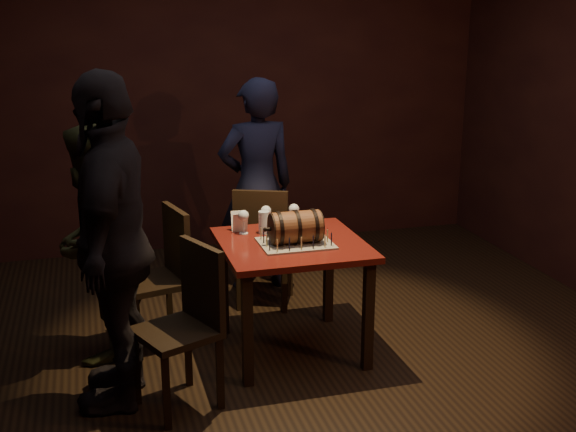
{
  "coord_description": "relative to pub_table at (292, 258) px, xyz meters",
  "views": [
    {
      "loc": [
        -1.18,
        -4.04,
        2.16
      ],
      "look_at": [
        -0.03,
        0.05,
        0.95
      ],
      "focal_mm": 45.0,
      "sensor_mm": 36.0,
      "label": 1
    }
  ],
  "objects": [
    {
      "name": "person_back",
      "position": [
        0.05,
        1.17,
        0.2
      ],
      "size": [
        0.65,
        0.46,
        1.68
      ],
      "primitive_type": "imported",
      "rotation": [
        0.0,
        0.0,
        3.23
      ],
      "color": "black",
      "rests_on": "ground"
    },
    {
      "name": "menu_card",
      "position": [
        -0.27,
        0.31,
        0.17
      ],
      "size": [
        0.1,
        0.05,
        0.13
      ],
      "primitive_type": null,
      "color": "white",
      "rests_on": "pub_table"
    },
    {
      "name": "cake_board",
      "position": [
        0.01,
        -0.06,
        0.12
      ],
      "size": [
        0.45,
        0.35,
        0.01
      ],
      "primitive_type": "cube",
      "color": "gray",
      "rests_on": "pub_table"
    },
    {
      "name": "barrel_cake",
      "position": [
        0.01,
        -0.06,
        0.22
      ],
      "size": [
        0.37,
        0.22,
        0.22
      ],
      "color": "brown",
      "rests_on": "cake_board"
    },
    {
      "name": "person_left_front",
      "position": [
        -1.11,
        -0.32,
        0.3
      ],
      "size": [
        0.7,
        1.18,
        1.88
      ],
      "primitive_type": "imported",
      "rotation": [
        0.0,
        0.0,
        -1.8
      ],
      "color": "black",
      "rests_on": "ground"
    },
    {
      "name": "pint_of_ale",
      "position": [
        -0.13,
        0.22,
        0.18
      ],
      "size": [
        0.07,
        0.07,
        0.15
      ],
      "color": "silver",
      "rests_on": "pub_table"
    },
    {
      "name": "pub_table",
      "position": [
        0.0,
        0.0,
        0.0
      ],
      "size": [
        0.9,
        0.9,
        0.75
      ],
      "color": "#4E100D",
      "rests_on": "ground"
    },
    {
      "name": "chair_left_front",
      "position": [
        -0.74,
        -0.47,
        -0.12
      ],
      "size": [
        0.53,
        0.53,
        0.93
      ],
      "color": "black",
      "rests_on": "ground"
    },
    {
      "name": "wine_glass_left",
      "position": [
        -0.26,
        0.25,
        0.23
      ],
      "size": [
        0.07,
        0.07,
        0.16
      ],
      "color": "silver",
      "rests_on": "pub_table"
    },
    {
      "name": "wine_glass_right",
      "position": [
        0.1,
        0.31,
        0.23
      ],
      "size": [
        0.07,
        0.07,
        0.16
      ],
      "color": "silver",
      "rests_on": "pub_table"
    },
    {
      "name": "chair_left_rear",
      "position": [
        -0.78,
        0.33,
        -0.12
      ],
      "size": [
        0.48,
        0.48,
        0.93
      ],
      "color": "black",
      "rests_on": "ground"
    },
    {
      "name": "wine_glass_mid",
      "position": [
        -0.09,
        0.32,
        0.23
      ],
      "size": [
        0.07,
        0.07,
        0.16
      ],
      "color": "silver",
      "rests_on": "pub_table"
    },
    {
      "name": "room_shell",
      "position": [
        -0.02,
        -0.15,
        0.76
      ],
      "size": [
        5.04,
        5.04,
        2.8
      ],
      "color": "black",
      "rests_on": "ground"
    },
    {
      "name": "birthday_candles",
      "position": [
        0.01,
        -0.06,
        0.16
      ],
      "size": [
        0.4,
        0.3,
        0.09
      ],
      "color": "#DDCD84",
      "rests_on": "cake_board"
    },
    {
      "name": "person_left_rear",
      "position": [
        -1.21,
        0.28,
        0.12
      ],
      "size": [
        0.82,
        0.9,
        1.51
      ],
      "primitive_type": "imported",
      "rotation": [
        0.0,
        0.0,
        -1.98
      ],
      "color": "#3B3E1F",
      "rests_on": "ground"
    },
    {
      "name": "chair_back",
      "position": [
        -0.01,
        0.75,
        -0.12
      ],
      "size": [
        0.52,
        0.52,
        0.93
      ],
      "color": "black",
      "rests_on": "ground"
    }
  ]
}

